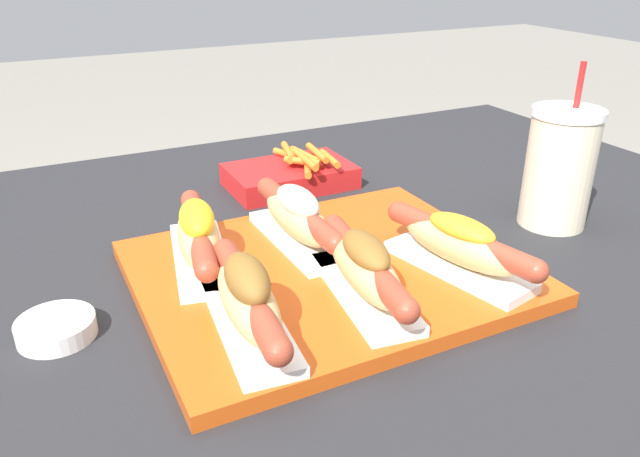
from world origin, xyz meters
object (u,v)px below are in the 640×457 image
at_px(hot_dog_0, 248,300).
at_px(fries_basket, 291,174).
at_px(hot_dog_3, 198,236).
at_px(hot_dog_4, 298,218).
at_px(sauce_bowl, 56,327).
at_px(drink_cup, 559,168).
at_px(serving_tray, 328,272).
at_px(hot_dog_1, 365,269).
at_px(hot_dog_2, 460,245).

distance_m(hot_dog_0, fries_basket, 0.44).
relative_size(hot_dog_3, hot_dog_4, 0.98).
bearing_deg(hot_dog_4, sauce_bowl, -169.70).
distance_m(sauce_bowl, fries_basket, 0.48).
bearing_deg(drink_cup, hot_dog_4, 168.84).
bearing_deg(hot_dog_0, serving_tray, 32.94).
relative_size(hot_dog_3, sauce_bowl, 2.79).
bearing_deg(hot_dog_0, sauce_bowl, 149.17).
relative_size(serving_tray, hot_dog_3, 1.98).
distance_m(hot_dog_4, sauce_bowl, 0.30).
height_order(hot_dog_1, hot_dog_4, hot_dog_4).
bearing_deg(hot_dog_1, drink_cup, 12.69).
bearing_deg(hot_dog_2, hot_dog_3, 149.63).
bearing_deg(serving_tray, hot_dog_2, -30.99).
height_order(hot_dog_1, sauce_bowl, hot_dog_1).
xyz_separation_m(hot_dog_0, hot_dog_3, (-0.00, 0.16, -0.00)).
height_order(serving_tray, hot_dog_0, hot_dog_0).
xyz_separation_m(hot_dog_0, hot_dog_2, (0.26, 0.01, -0.00)).
bearing_deg(drink_cup, hot_dog_3, 171.29).
height_order(serving_tray, hot_dog_3, hot_dog_3).
xyz_separation_m(serving_tray, drink_cup, (0.36, 0.00, 0.07)).
bearing_deg(hot_dog_4, hot_dog_3, 178.43).
bearing_deg(hot_dog_4, hot_dog_1, -86.74).
distance_m(hot_dog_0, sauce_bowl, 0.20).
relative_size(hot_dog_0, hot_dog_4, 1.00).
bearing_deg(sauce_bowl, serving_tray, -3.44).
distance_m(hot_dog_2, sauce_bowl, 0.44).
distance_m(hot_dog_0, hot_dog_2, 0.26).
relative_size(hot_dog_0, fries_basket, 1.12).
height_order(serving_tray, hot_dog_4, hot_dog_4).
bearing_deg(sauce_bowl, hot_dog_0, -30.83).
relative_size(serving_tray, hot_dog_2, 1.99).
relative_size(hot_dog_2, hot_dog_3, 1.00).
distance_m(hot_dog_2, hot_dog_4, 0.20).
bearing_deg(hot_dog_3, fries_basket, 45.68).
distance_m(hot_dog_3, hot_dog_4, 0.13).
bearing_deg(sauce_bowl, hot_dog_3, 18.71).
relative_size(hot_dog_2, drink_cup, 0.97).
height_order(hot_dog_2, hot_dog_3, hot_dog_3).
distance_m(hot_dog_2, drink_cup, 0.24).
xyz_separation_m(hot_dog_0, drink_cup, (0.49, 0.08, 0.03)).
xyz_separation_m(hot_dog_0, sauce_bowl, (-0.17, 0.10, -0.04)).
bearing_deg(hot_dog_3, sauce_bowl, -161.29).
distance_m(serving_tray, sauce_bowl, 0.30).
bearing_deg(hot_dog_3, hot_dog_0, -89.26).
distance_m(hot_dog_1, hot_dog_3, 0.21).
relative_size(hot_dog_1, fries_basket, 1.12).
xyz_separation_m(serving_tray, sauce_bowl, (-0.30, 0.02, 0.00)).
distance_m(hot_dog_0, hot_dog_1, 0.13).
bearing_deg(hot_dog_3, hot_dog_4, -1.57).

